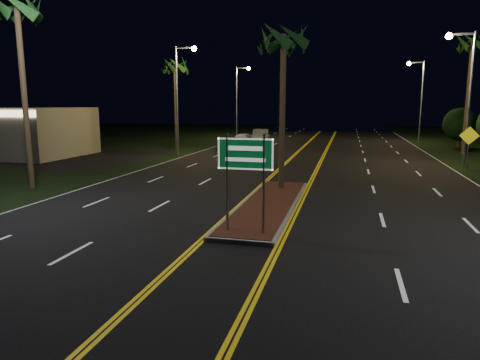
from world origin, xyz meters
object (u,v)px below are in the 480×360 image
(median_island, at_px, (268,205))
(warning_sign, at_px, (469,141))
(streetlight_right_mid, at_px, (465,83))
(palm_right_far, at_px, (472,44))
(shrub_far, at_px, (460,124))
(streetlight_right_far, at_px, (418,92))
(palm_left_far, at_px, (175,66))
(car_near, at_px, (242,139))
(streetlight_left_mid, at_px, (181,87))
(palm_median, at_px, (284,39))
(highway_sign, at_px, (245,163))
(palm_left_near, at_px, (17,10))
(car_far, at_px, (261,135))
(streetlight_left_far, at_px, (239,93))

(median_island, bearing_deg, warning_sign, 51.13)
(median_island, distance_m, streetlight_right_mid, 19.20)
(palm_right_far, relative_size, warning_sign, 3.62)
(median_island, xyz_separation_m, shrub_far, (13.80, 29.00, 2.25))
(streetlight_right_far, bearing_deg, median_island, -106.87)
(streetlight_right_far, xyz_separation_m, palm_left_far, (-23.41, -14.00, 2.09))
(car_near, bearing_deg, palm_right_far, -3.95)
(streetlight_left_mid, xyz_separation_m, palm_median, (10.61, -13.50, 1.62))
(palm_median, height_order, car_near, palm_median)
(streetlight_left_mid, height_order, palm_right_far, palm_right_far)
(palm_right_far, bearing_deg, highway_sign, -115.20)
(palm_left_near, xyz_separation_m, palm_left_far, (-0.30, 20.00, -0.93))
(warning_sign, bearing_deg, car_far, 149.80)
(streetlight_right_far, relative_size, palm_left_near, 0.92)
(median_island, bearing_deg, palm_median, 90.00)
(highway_sign, bearing_deg, warning_sign, 58.47)
(streetlight_left_far, bearing_deg, shrub_far, -18.14)
(streetlight_right_mid, bearing_deg, streetlight_left_mid, 174.62)
(palm_left_near, relative_size, car_near, 1.85)
(car_far, distance_m, warning_sign, 22.84)
(streetlight_right_mid, xyz_separation_m, streetlight_right_far, (0.00, 20.00, 0.00))
(streetlight_right_mid, bearing_deg, median_island, -125.28)
(palm_left_far, distance_m, warning_sign, 25.48)
(streetlight_right_mid, xyz_separation_m, palm_left_far, (-23.41, 6.00, 2.09))
(highway_sign, bearing_deg, car_far, 100.56)
(palm_left_far, xyz_separation_m, car_near, (5.93, 2.28, -6.86))
(streetlight_right_far, distance_m, palm_left_far, 27.36)
(streetlight_left_mid, relative_size, warning_sign, 3.17)
(palm_left_near, bearing_deg, palm_right_far, 41.01)
(median_island, relative_size, streetlight_left_far, 1.14)
(palm_right_far, height_order, shrub_far, palm_right_far)
(median_island, distance_m, streetlight_right_far, 37.00)
(palm_median, bearing_deg, streetlight_left_far, 107.58)
(streetlight_left_far, height_order, palm_left_far, streetlight_left_far)
(streetlight_left_mid, height_order, car_far, streetlight_left_mid)
(streetlight_left_mid, xyz_separation_m, warning_sign, (21.41, -3.60, -3.78))
(median_island, xyz_separation_m, car_near, (-6.87, 23.28, 0.80))
(streetlight_right_mid, xyz_separation_m, palm_left_near, (-23.11, -14.00, 3.02))
(highway_sign, distance_m, palm_right_far, 30.81)
(streetlight_left_mid, relative_size, palm_left_far, 1.02)
(streetlight_left_far, relative_size, shrub_far, 2.27)
(streetlight_left_far, relative_size, car_near, 1.70)
(palm_right_far, height_order, warning_sign, palm_right_far)
(streetlight_left_far, relative_size, car_far, 1.63)
(median_island, xyz_separation_m, palm_left_far, (-12.80, 21.00, 7.66))
(median_island, height_order, warning_sign, warning_sign)
(palm_right_far, bearing_deg, streetlight_right_mid, -105.29)
(palm_right_far, relative_size, car_near, 1.94)
(streetlight_left_far, relative_size, streetlight_right_far, 1.00)
(streetlight_left_far, bearing_deg, warning_sign, -47.78)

